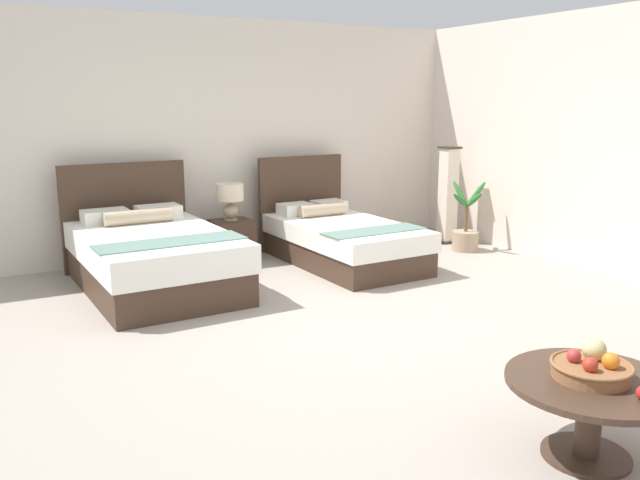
{
  "coord_description": "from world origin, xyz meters",
  "views": [
    {
      "loc": [
        -2.68,
        -4.37,
        1.88
      ],
      "look_at": [
        0.03,
        0.59,
        0.66
      ],
      "focal_mm": 36.69,
      "sensor_mm": 36.0,
      "label": 1
    }
  ],
  "objects_px": {
    "bed_near_corner": "(340,239)",
    "fruit_bowl": "(592,367)",
    "potted_palm": "(466,234)",
    "table_lamp": "(230,197)",
    "coffee_table": "(591,399)",
    "bed_near_window": "(153,257)",
    "floor_lamp_corner": "(448,195)",
    "nightstand": "(232,241)"
  },
  "relations": [
    {
      "from": "nightstand",
      "to": "table_lamp",
      "type": "bearing_deg",
      "value": 90.0
    },
    {
      "from": "bed_near_corner",
      "to": "potted_palm",
      "type": "bearing_deg",
      "value": -7.63
    },
    {
      "from": "table_lamp",
      "to": "coffee_table",
      "type": "xyz_separation_m",
      "value": [
        0.08,
        -5.0,
        -0.43
      ]
    },
    {
      "from": "floor_lamp_corner",
      "to": "bed_near_window",
      "type": "bearing_deg",
      "value": -176.03
    },
    {
      "from": "fruit_bowl",
      "to": "floor_lamp_corner",
      "type": "height_order",
      "value": "floor_lamp_corner"
    },
    {
      "from": "coffee_table",
      "to": "fruit_bowl",
      "type": "distance_m",
      "value": 0.17
    },
    {
      "from": "potted_palm",
      "to": "bed_near_window",
      "type": "bearing_deg",
      "value": 176.86
    },
    {
      "from": "bed_near_corner",
      "to": "table_lamp",
      "type": "height_order",
      "value": "bed_near_corner"
    },
    {
      "from": "floor_lamp_corner",
      "to": "bed_near_corner",
      "type": "bearing_deg",
      "value": -171.67
    },
    {
      "from": "table_lamp",
      "to": "fruit_bowl",
      "type": "bearing_deg",
      "value": -88.99
    },
    {
      "from": "table_lamp",
      "to": "coffee_table",
      "type": "distance_m",
      "value": 5.02
    },
    {
      "from": "potted_palm",
      "to": "nightstand",
      "type": "bearing_deg",
      "value": 162.02
    },
    {
      "from": "nightstand",
      "to": "fruit_bowl",
      "type": "height_order",
      "value": "fruit_bowl"
    },
    {
      "from": "coffee_table",
      "to": "fruit_bowl",
      "type": "relative_size",
      "value": 2.13
    },
    {
      "from": "table_lamp",
      "to": "floor_lamp_corner",
      "type": "height_order",
      "value": "floor_lamp_corner"
    },
    {
      "from": "bed_near_corner",
      "to": "fruit_bowl",
      "type": "distance_m",
      "value": 4.41
    },
    {
      "from": "table_lamp",
      "to": "coffee_table",
      "type": "relative_size",
      "value": 0.48
    },
    {
      "from": "bed_near_window",
      "to": "table_lamp",
      "type": "distance_m",
      "value": 1.39
    },
    {
      "from": "potted_palm",
      "to": "coffee_table",
      "type": "bearing_deg",
      "value": -123.52
    },
    {
      "from": "table_lamp",
      "to": "bed_near_window",
      "type": "bearing_deg",
      "value": -147.51
    },
    {
      "from": "bed_near_window",
      "to": "coffee_table",
      "type": "distance_m",
      "value": 4.46
    },
    {
      "from": "coffee_table",
      "to": "fruit_bowl",
      "type": "height_order",
      "value": "fruit_bowl"
    },
    {
      "from": "coffee_table",
      "to": "nightstand",
      "type": "bearing_deg",
      "value": 90.88
    },
    {
      "from": "bed_near_corner",
      "to": "fruit_bowl",
      "type": "xyz_separation_m",
      "value": [
        -0.99,
        -4.29,
        0.22
      ]
    },
    {
      "from": "bed_near_window",
      "to": "floor_lamp_corner",
      "type": "height_order",
      "value": "floor_lamp_corner"
    },
    {
      "from": "fruit_bowl",
      "to": "potted_palm",
      "type": "xyz_separation_m",
      "value": [
        2.69,
        4.06,
        -0.29
      ]
    },
    {
      "from": "nightstand",
      "to": "bed_near_window",
      "type": "bearing_deg",
      "value": -148.25
    },
    {
      "from": "bed_near_corner",
      "to": "table_lamp",
      "type": "relative_size",
      "value": 4.96
    },
    {
      "from": "nightstand",
      "to": "coffee_table",
      "type": "xyz_separation_m",
      "value": [
        0.08,
        -4.98,
        0.09
      ]
    },
    {
      "from": "nightstand",
      "to": "table_lamp",
      "type": "relative_size",
      "value": 1.14
    },
    {
      "from": "potted_palm",
      "to": "floor_lamp_corner",
      "type": "bearing_deg",
      "value": 78.54
    },
    {
      "from": "bed_near_window",
      "to": "table_lamp",
      "type": "bearing_deg",
      "value": 32.49
    },
    {
      "from": "coffee_table",
      "to": "potted_palm",
      "type": "xyz_separation_m",
      "value": [
        2.7,
        4.08,
        -0.12
      ]
    },
    {
      "from": "coffee_table",
      "to": "potted_palm",
      "type": "height_order",
      "value": "potted_palm"
    },
    {
      "from": "table_lamp",
      "to": "potted_palm",
      "type": "relative_size",
      "value": 0.49
    },
    {
      "from": "bed_near_window",
      "to": "fruit_bowl",
      "type": "bearing_deg",
      "value": -74.31
    },
    {
      "from": "bed_near_corner",
      "to": "fruit_bowl",
      "type": "relative_size",
      "value": 5.08
    },
    {
      "from": "bed_near_corner",
      "to": "coffee_table",
      "type": "distance_m",
      "value": 4.43
    },
    {
      "from": "table_lamp",
      "to": "floor_lamp_corner",
      "type": "xyz_separation_m",
      "value": [
        2.88,
        -0.43,
        -0.13
      ]
    },
    {
      "from": "bed_near_window",
      "to": "potted_palm",
      "type": "height_order",
      "value": "bed_near_window"
    },
    {
      "from": "bed_near_window",
      "to": "potted_palm",
      "type": "bearing_deg",
      "value": -3.14
    },
    {
      "from": "bed_near_window",
      "to": "table_lamp",
      "type": "xyz_separation_m",
      "value": [
        1.11,
        0.71,
        0.43
      ]
    }
  ]
}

